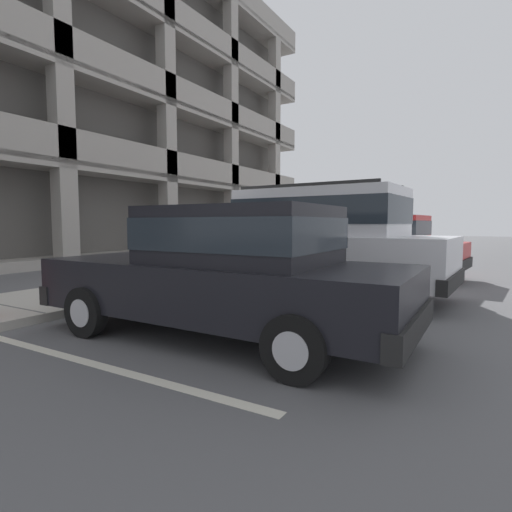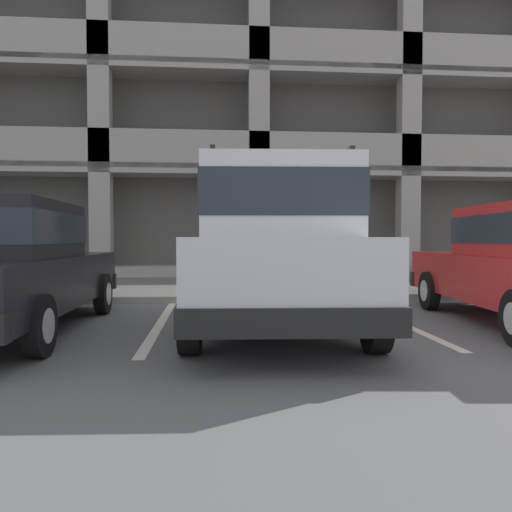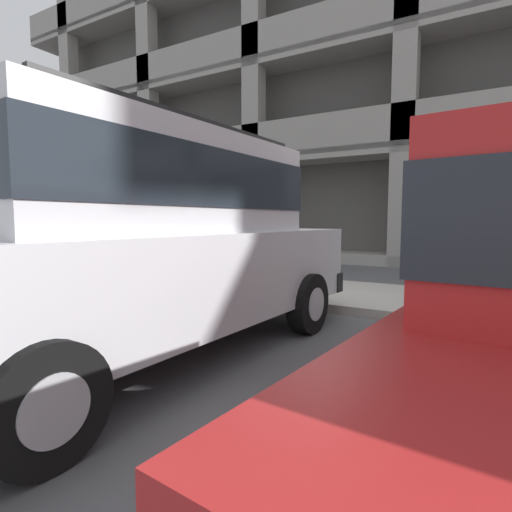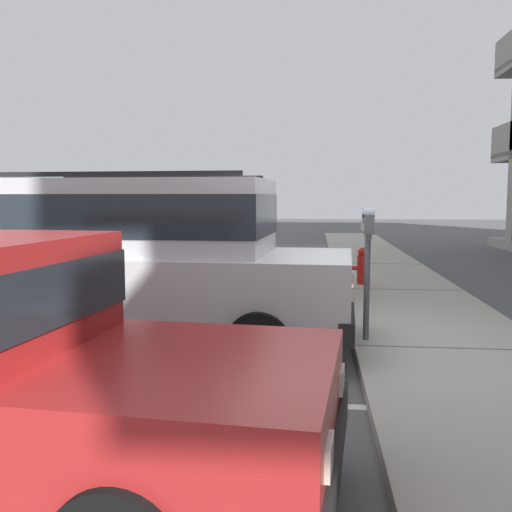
{
  "view_description": "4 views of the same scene",
  "coord_description": "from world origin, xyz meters",
  "px_view_note": "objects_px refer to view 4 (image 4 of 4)",
  "views": [
    {
      "loc": [
        -7.17,
        -5.01,
        1.35
      ],
      "look_at": [
        -0.41,
        -1.02,
        0.71
      ],
      "focal_mm": 28.0,
      "sensor_mm": 36.0,
      "label": 1
    },
    {
      "loc": [
        -0.9,
        -8.42,
        1.12
      ],
      "look_at": [
        -0.2,
        -0.53,
        0.84
      ],
      "focal_mm": 35.0,
      "sensor_mm": 36.0,
      "label": 2
    },
    {
      "loc": [
        2.55,
        -4.8,
        1.24
      ],
      "look_at": [
        0.08,
        -0.6,
        0.8
      ],
      "focal_mm": 28.0,
      "sensor_mm": 36.0,
      "label": 3
    },
    {
      "loc": [
        6.3,
        -0.25,
        1.77
      ],
      "look_at": [
        -0.55,
        -0.96,
        1.06
      ],
      "focal_mm": 40.0,
      "sensor_mm": 36.0,
      "label": 4
    }
  ],
  "objects_px": {
    "silver_suv": "(145,256)",
    "red_sedan": "(192,252)",
    "fire_hydrant": "(362,266)",
    "parking_meter_near": "(368,242)"
  },
  "relations": [
    {
      "from": "silver_suv",
      "to": "parking_meter_near",
      "type": "distance_m",
      "value": 2.58
    },
    {
      "from": "red_sedan",
      "to": "parking_meter_near",
      "type": "xyz_separation_m",
      "value": [
        3.06,
        2.72,
        0.44
      ]
    },
    {
      "from": "red_sedan",
      "to": "parking_meter_near",
      "type": "distance_m",
      "value": 4.12
    },
    {
      "from": "red_sedan",
      "to": "fire_hydrant",
      "type": "relative_size",
      "value": 6.4
    },
    {
      "from": "parking_meter_near",
      "to": "fire_hydrant",
      "type": "distance_m",
      "value": 4.39
    },
    {
      "from": "silver_suv",
      "to": "red_sedan",
      "type": "height_order",
      "value": "silver_suv"
    },
    {
      "from": "red_sedan",
      "to": "parking_meter_near",
      "type": "bearing_deg",
      "value": 41.59
    },
    {
      "from": "silver_suv",
      "to": "red_sedan",
      "type": "distance_m",
      "value": 3.23
    },
    {
      "from": "silver_suv",
      "to": "red_sedan",
      "type": "xyz_separation_m",
      "value": [
        -3.22,
        -0.15,
        -0.27
      ]
    },
    {
      "from": "parking_meter_near",
      "to": "fire_hydrant",
      "type": "height_order",
      "value": "parking_meter_near"
    }
  ]
}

